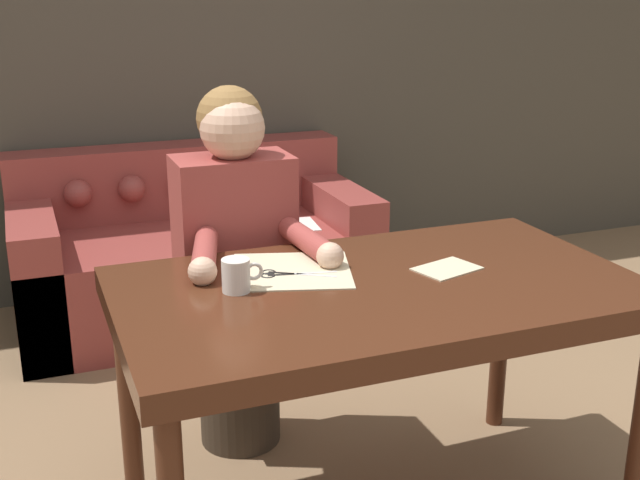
{
  "coord_description": "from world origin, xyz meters",
  "views": [
    {
      "loc": [
        -0.79,
        -1.79,
        1.54
      ],
      "look_at": [
        -0.02,
        0.2,
        0.86
      ],
      "focal_mm": 45.0,
      "sensor_mm": 36.0,
      "label": 1
    }
  ],
  "objects_px": {
    "couch": "(193,256)",
    "scissors": "(285,274)",
    "dining_table": "(378,308)",
    "person": "(236,272)",
    "mug": "(237,275)"
  },
  "relations": [
    {
      "from": "couch",
      "to": "scissors",
      "type": "relative_size",
      "value": 7.59
    },
    {
      "from": "dining_table",
      "to": "scissors",
      "type": "height_order",
      "value": "scissors"
    },
    {
      "from": "dining_table",
      "to": "scissors",
      "type": "relative_size",
      "value": 6.63
    },
    {
      "from": "person",
      "to": "scissors",
      "type": "xyz_separation_m",
      "value": [
        0.03,
        -0.43,
        0.13
      ]
    },
    {
      "from": "person",
      "to": "mug",
      "type": "height_order",
      "value": "person"
    },
    {
      "from": "couch",
      "to": "mug",
      "type": "height_order",
      "value": "mug"
    },
    {
      "from": "couch",
      "to": "person",
      "type": "bearing_deg",
      "value": -94.96
    },
    {
      "from": "scissors",
      "to": "dining_table",
      "type": "bearing_deg",
      "value": -33.52
    },
    {
      "from": "dining_table",
      "to": "mug",
      "type": "bearing_deg",
      "value": 168.51
    },
    {
      "from": "dining_table",
      "to": "scissors",
      "type": "xyz_separation_m",
      "value": [
        -0.22,
        0.15,
        0.08
      ]
    },
    {
      "from": "scissors",
      "to": "mug",
      "type": "xyz_separation_m",
      "value": [
        -0.16,
        -0.07,
        0.04
      ]
    },
    {
      "from": "dining_table",
      "to": "scissors",
      "type": "distance_m",
      "value": 0.28
    },
    {
      "from": "couch",
      "to": "person",
      "type": "relative_size",
      "value": 1.31
    },
    {
      "from": "couch",
      "to": "scissors",
      "type": "distance_m",
      "value": 1.7
    },
    {
      "from": "person",
      "to": "mug",
      "type": "relative_size",
      "value": 11.02
    }
  ]
}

